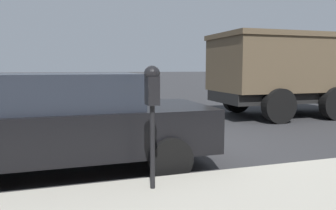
% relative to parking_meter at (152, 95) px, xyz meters
% --- Properties ---
extents(ground_plane, '(220.00, 220.00, 0.00)m').
position_rel_parking_meter_xyz_m(ground_plane, '(2.59, -0.68, -1.32)').
color(ground_plane, '#333335').
extents(parking_meter, '(0.21, 0.19, 1.50)m').
position_rel_parking_meter_xyz_m(parking_meter, '(0.00, 0.00, 0.00)').
color(parking_meter, black).
rests_on(parking_meter, sidewalk).
extents(car_black, '(2.11, 4.54, 1.55)m').
position_rel_parking_meter_xyz_m(car_black, '(1.61, 1.00, -0.50)').
color(car_black, black).
rests_on(car_black, ground_plane).
extents(dump_truck, '(2.79, 8.38, 2.73)m').
position_rel_parking_meter_xyz_m(dump_truck, '(5.60, -7.81, 0.27)').
color(dump_truck, black).
rests_on(dump_truck, ground_plane).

